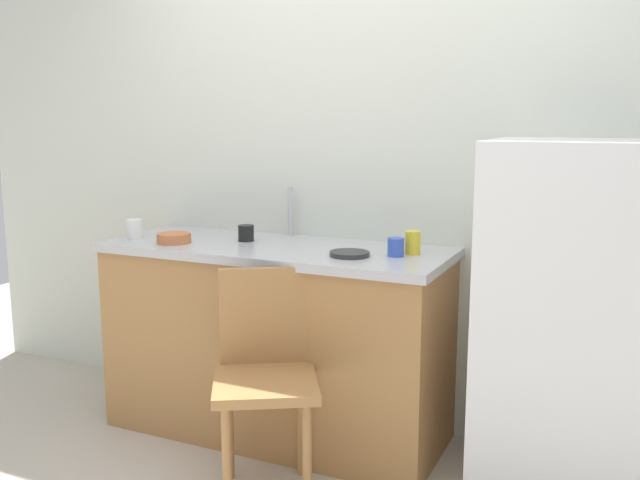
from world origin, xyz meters
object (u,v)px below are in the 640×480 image
at_px(hotplate, 350,254).
at_px(cup_blue, 396,247).
at_px(cup_white, 135,229).
at_px(terracotta_bowl, 174,238).
at_px(cup_black, 246,233).
at_px(chair, 265,371).
at_px(cup_yellow, 413,243).
at_px(refrigerator, 567,322).

xyz_separation_m(hotplate, cup_blue, (0.18, 0.08, 0.03)).
xyz_separation_m(hotplate, cup_white, (-1.11, -0.03, 0.04)).
bearing_deg(hotplate, terracotta_bowl, -176.80).
distance_m(cup_blue, cup_white, 1.30).
bearing_deg(cup_black, chair, -53.33).
distance_m(cup_yellow, cup_black, 0.82).
relative_size(cup_yellow, cup_white, 1.06).
relative_size(cup_yellow, cup_blue, 1.28).
bearing_deg(cup_yellow, cup_black, -178.49).
bearing_deg(cup_white, terracotta_bowl, -3.77).
xyz_separation_m(refrigerator, hotplate, (-0.88, -0.09, 0.22)).
xyz_separation_m(refrigerator, chair, (-1.08, -0.47, -0.21)).
height_order(cup_blue, cup_white, cup_white).
distance_m(chair, cup_blue, 0.75).
xyz_separation_m(chair, cup_yellow, (0.43, 0.54, 0.46)).
relative_size(refrigerator, chair, 1.58).
distance_m(refrigerator, cup_white, 2.01).
bearing_deg(refrigerator, hotplate, -174.08).
distance_m(refrigerator, chair, 1.20).
bearing_deg(cup_white, refrigerator, 3.55).
height_order(chair, terracotta_bowl, terracotta_bowl).
xyz_separation_m(chair, cup_black, (-0.38, 0.52, 0.45)).
bearing_deg(terracotta_bowl, cup_yellow, 10.57).
xyz_separation_m(refrigerator, cup_black, (-1.47, 0.04, 0.24)).
xyz_separation_m(cup_black, cup_white, (-0.53, -0.17, 0.01)).
xyz_separation_m(hotplate, cup_yellow, (0.23, 0.16, 0.04)).
xyz_separation_m(cup_blue, cup_white, (-1.29, -0.11, 0.01)).
bearing_deg(hotplate, cup_blue, 24.22).
bearing_deg(refrigerator, cup_yellow, 174.24).
relative_size(chair, cup_white, 9.40).
bearing_deg(hotplate, cup_white, -178.32).
bearing_deg(cup_blue, cup_black, 175.91).
xyz_separation_m(hotplate, cup_black, (-0.59, 0.13, 0.03)).
distance_m(refrigerator, cup_yellow, 0.70).
bearing_deg(refrigerator, terracotta_bowl, -175.43).
relative_size(chair, cup_yellow, 8.86).
xyz_separation_m(refrigerator, terracotta_bowl, (-1.75, -0.14, 0.23)).
bearing_deg(chair, terracotta_bowl, 123.09).
bearing_deg(chair, cup_white, 128.63).
bearing_deg(terracotta_bowl, cup_black, 32.97).
distance_m(terracotta_bowl, cup_white, 0.24).
height_order(chair, hotplate, hotplate).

